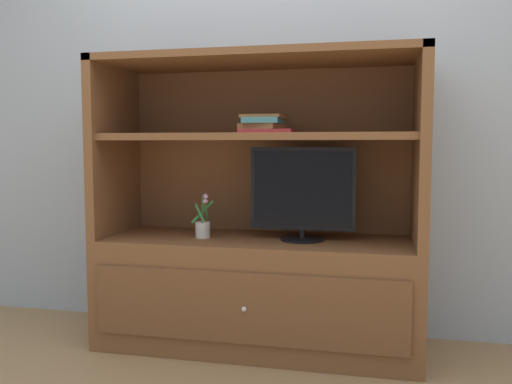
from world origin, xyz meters
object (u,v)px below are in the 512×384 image
media_console (258,257)px  tv_monitor (302,193)px  potted_plant (203,227)px  magazine_stack (265,125)px

media_console → tv_monitor: media_console is taller
tv_monitor → potted_plant: bearing=-175.3°
tv_monitor → potted_plant: size_ratio=2.29×
media_console → tv_monitor: size_ratio=3.10×
tv_monitor → potted_plant: (-0.52, -0.04, -0.18)m
media_console → potted_plant: 0.34m
tv_monitor → potted_plant: tv_monitor is taller
tv_monitor → magazine_stack: magazine_stack is taller
potted_plant → media_console: bearing=10.3°
media_console → magazine_stack: (0.03, -0.01, 0.70)m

